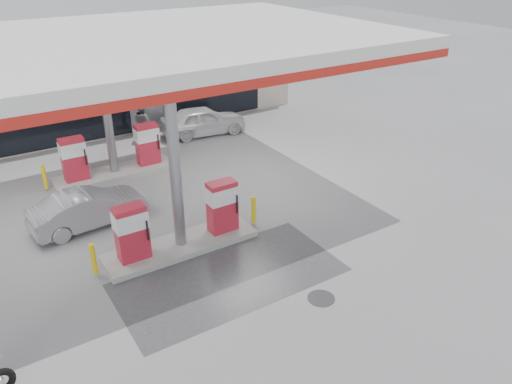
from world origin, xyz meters
The scene contains 10 objects.
ground centered at (0.00, 0.00, 0.00)m, with size 90.00×90.00×0.00m, color gray.
wet_patch centered at (0.50, 0.00, 0.00)m, with size 6.00×3.00×0.00m, color #4C4C4F.
drain_cover centered at (2.00, -2.00, 0.00)m, with size 0.70×0.70×0.01m, color #38383A.
store_building centered at (0.01, 15.94, 2.01)m, with size 22.00×8.22×4.00m.
canopy centered at (0.00, 5.00, 5.27)m, with size 16.00×10.02×5.51m.
pump_island_near centered at (0.00, 2.00, 0.71)m, with size 5.14×1.30×1.78m.
pump_island_far centered at (0.00, 8.00, 0.71)m, with size 5.14×1.30×1.78m.
sedan_white centered at (4.93, 10.20, 0.66)m, with size 1.55×3.86×1.32m, color silver.
attendant centered at (2.27, 10.80, 0.90)m, with size 0.88×0.68×1.81m, color slate.
hatchback_silver centered at (-1.85, 4.76, 0.59)m, with size 1.24×3.56×1.17m, color gray.
Camera 1 is at (-4.74, -9.54, 8.08)m, focal length 35.00 mm.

